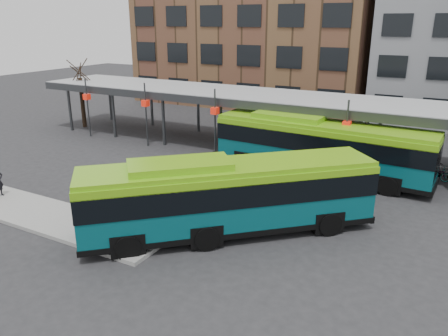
{
  "coord_description": "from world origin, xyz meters",
  "views": [
    {
      "loc": [
        11.77,
        -15.93,
        9.18
      ],
      "look_at": [
        1.3,
        3.16,
        1.8
      ],
      "focal_mm": 35.0,
      "sensor_mm": 36.0,
      "label": 1
    }
  ],
  "objects": [
    {
      "name": "ground",
      "position": [
        0.0,
        0.0,
        0.0
      ],
      "size": [
        120.0,
        120.0,
        0.0
      ],
      "primitive_type": "plane",
      "color": "#28282B",
      "rests_on": "ground"
    },
    {
      "name": "boarding_island",
      "position": [
        -5.5,
        -3.0,
        0.09
      ],
      "size": [
        14.0,
        3.0,
        0.18
      ],
      "primitive_type": "cube",
      "color": "gray",
      "rests_on": "ground"
    },
    {
      "name": "canopy",
      "position": [
        -0.06,
        12.87,
        3.91
      ],
      "size": [
        40.0,
        6.53,
        4.8
      ],
      "color": "#999B9E",
      "rests_on": "ground"
    },
    {
      "name": "tree",
      "position": [
        -18.0,
        12.0,
        2.43
      ],
      "size": [
        1.64,
        1.64,
        5.6
      ],
      "color": "black",
      "rests_on": "ground"
    },
    {
      "name": "building_brick",
      "position": [
        -10.0,
        32.0,
        11.0
      ],
      "size": [
        26.0,
        14.0,
        22.0
      ],
      "primitive_type": "cube",
      "color": "brown",
      "rests_on": "ground"
    },
    {
      "name": "bus_front",
      "position": [
        3.32,
        -0.17,
        1.87
      ],
      "size": [
        11.43,
        10.84,
        3.58
      ],
      "rotation": [
        0.0,
        0.0,
        0.74
      ],
      "color": "#085058",
      "rests_on": "ground"
    },
    {
      "name": "bus_rear",
      "position": [
        4.53,
        9.54,
        1.9
      ],
      "size": [
        13.34,
        3.46,
        3.65
      ],
      "rotation": [
        0.0,
        0.0,
        -0.05
      ],
      "color": "#085058",
      "rests_on": "ground"
    }
  ]
}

